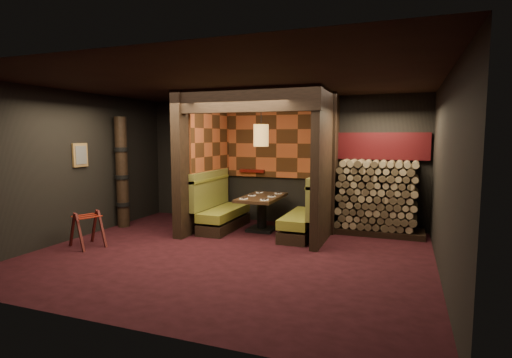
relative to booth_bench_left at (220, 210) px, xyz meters
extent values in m
cube|color=black|center=(0.96, -1.65, -0.41)|extent=(6.50, 5.50, 0.02)
cube|color=black|center=(0.96, -1.65, 2.46)|extent=(6.50, 5.50, 0.02)
cube|color=black|center=(0.96, 1.11, 1.02)|extent=(6.50, 0.02, 2.85)
cube|color=black|center=(0.96, -4.41, 1.02)|extent=(6.50, 0.02, 2.85)
cube|color=black|center=(-2.30, -1.65, 1.02)|extent=(0.02, 5.50, 2.85)
cube|color=black|center=(4.22, -1.65, 1.02)|extent=(0.02, 5.50, 2.85)
cube|color=black|center=(-0.39, 0.00, 1.02)|extent=(0.20, 2.20, 2.85)
cube|color=black|center=(2.26, 0.05, 1.02)|extent=(0.15, 2.10, 2.85)
cube|color=black|center=(0.94, -0.95, 2.23)|extent=(2.85, 0.18, 0.44)
cube|color=#9E4622|center=(0.94, 1.06, 1.42)|extent=(2.40, 0.06, 1.55)
cube|color=#9E4622|center=(-0.27, 0.17, 1.45)|extent=(0.04, 1.85, 1.45)
cube|color=#530C08|center=(0.36, 1.00, 0.78)|extent=(0.60, 0.12, 0.07)
cube|color=black|center=(0.11, 0.00, -0.29)|extent=(0.55, 1.60, 0.22)
cube|color=olive|center=(0.11, 0.00, -0.04)|extent=(0.55, 1.60, 0.18)
cube|color=olive|center=(-0.23, 0.00, 0.35)|extent=(0.12, 1.60, 0.78)
cube|color=olive|center=(-0.23, 0.00, 0.70)|extent=(0.15, 1.60, 0.06)
cube|color=black|center=(1.79, 0.00, -0.29)|extent=(0.55, 1.60, 0.22)
cube|color=olive|center=(1.79, 0.00, -0.04)|extent=(0.55, 1.60, 0.18)
cube|color=olive|center=(2.12, 0.00, 0.35)|extent=(0.12, 1.60, 0.78)
cube|color=olive|center=(2.12, 0.00, 0.70)|extent=(0.15, 1.60, 0.06)
cube|color=black|center=(0.90, 0.15, -0.37)|extent=(0.56, 0.56, 0.06)
cylinder|color=black|center=(0.90, 0.15, -0.06)|extent=(0.20, 0.20, 0.68)
cube|color=#3C2818|center=(0.90, 0.15, 0.31)|extent=(0.77, 1.40, 0.06)
cylinder|color=white|center=(0.69, -0.33, 0.34)|extent=(0.18, 0.18, 0.01)
cube|color=black|center=(0.69, -0.33, 0.36)|extent=(0.07, 0.11, 0.02)
cylinder|color=white|center=(1.13, -0.33, 0.34)|extent=(0.18, 0.18, 0.01)
cube|color=black|center=(1.13, -0.33, 0.36)|extent=(0.07, 0.11, 0.02)
cylinder|color=white|center=(0.68, 0.15, 0.34)|extent=(0.18, 0.18, 0.01)
cube|color=black|center=(0.68, 0.15, 0.36)|extent=(0.07, 0.11, 0.02)
cylinder|color=white|center=(1.12, 0.15, 0.34)|extent=(0.18, 0.18, 0.01)
cube|color=black|center=(1.12, 0.15, 0.36)|extent=(0.07, 0.11, 0.02)
cylinder|color=white|center=(0.68, 0.62, 0.34)|extent=(0.18, 0.18, 0.01)
cube|color=black|center=(0.68, 0.62, 0.36)|extent=(0.07, 0.11, 0.02)
cylinder|color=white|center=(1.12, 0.63, 0.34)|extent=(0.18, 0.18, 0.01)
cube|color=black|center=(1.12, 0.63, 0.36)|extent=(0.07, 0.11, 0.02)
cylinder|color=#AC7C3A|center=(0.90, 0.10, 1.60)|extent=(0.31, 0.31, 0.45)
sphere|color=#FFC672|center=(0.90, 0.10, 1.60)|extent=(0.18, 0.18, 0.18)
cylinder|color=black|center=(0.90, 0.10, 2.14)|extent=(0.02, 0.02, 0.62)
cube|color=olive|center=(-2.26, -1.55, 1.22)|extent=(0.04, 0.36, 0.46)
cube|color=#3F3F3F|center=(-2.23, -1.55, 1.22)|extent=(0.01, 0.27, 0.36)
cube|color=#3F100E|center=(-1.85, -2.23, -0.10)|extent=(0.30, 0.15, 0.69)
cube|color=#3F100E|center=(-1.55, -2.35, -0.10)|extent=(0.30, 0.15, 0.69)
cube|color=#3F100E|center=(-1.70, -1.86, -0.10)|extent=(0.30, 0.15, 0.69)
cube|color=#3F100E|center=(-1.40, -1.98, -0.10)|extent=(0.30, 0.15, 0.69)
cube|color=maroon|center=(-1.78, -2.04, 0.16)|extent=(0.20, 0.41, 0.01)
cube|color=maroon|center=(-1.63, -2.10, 0.16)|extent=(0.20, 0.41, 0.01)
cube|color=maroon|center=(-1.48, -2.17, 0.16)|extent=(0.20, 0.41, 0.01)
cylinder|color=black|center=(-2.09, -0.55, 0.80)|extent=(0.26, 0.26, 2.40)
cylinder|color=black|center=(-2.09, -0.55, 0.10)|extent=(0.31, 0.31, 0.09)
cylinder|color=black|center=(-2.09, -0.55, 0.70)|extent=(0.31, 0.31, 0.09)
cylinder|color=black|center=(-2.09, -0.55, 1.30)|extent=(0.31, 0.31, 0.09)
cube|color=black|center=(3.25, 0.70, -0.34)|extent=(1.73, 0.70, 0.12)
cube|color=brown|center=(3.25, 0.70, 0.41)|extent=(1.73, 0.70, 1.38)
cube|color=maroon|center=(3.25, 1.03, 1.38)|extent=(1.83, 0.10, 0.56)
cube|color=black|center=(2.35, 0.31, 1.02)|extent=(0.08, 0.08, 2.85)
camera|label=1|loc=(3.69, -7.63, 1.59)|focal=28.00mm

